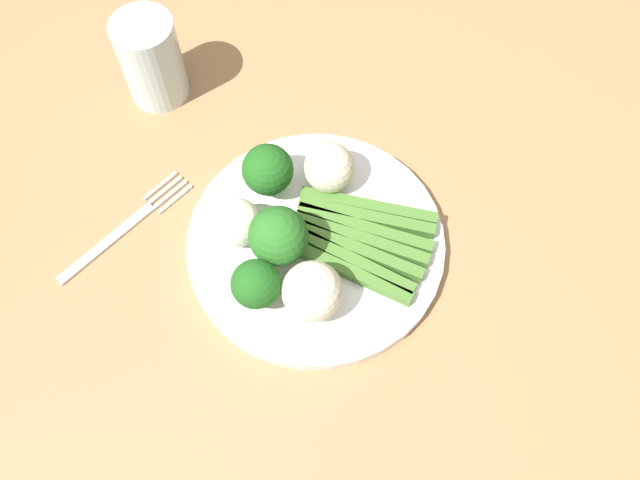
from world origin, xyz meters
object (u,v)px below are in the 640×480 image
object	(u,v)px
plate	(320,246)
cauliflower_mid	(329,168)
cauliflower_front_left	(238,223)
water_glass	(151,60)
dining_table	(328,263)
broccoli_left	(256,284)
cauliflower_front	(313,291)
fork	(126,227)
broccoli_right	(278,237)
broccoli_near_center	(270,167)
asparagus_bundle	(359,238)

from	to	relation	value
plate	cauliflower_mid	size ratio (longest dim) A/B	4.97
cauliflower_front_left	water_glass	bearing A→B (deg)	145.15
dining_table	cauliflower_front_left	size ratio (longest dim) A/B	24.97
broccoli_left	cauliflower_front	world-z (taller)	same
cauliflower_front	water_glass	bearing A→B (deg)	150.50
cauliflower_mid	fork	distance (m)	0.22
dining_table	fork	world-z (taller)	fork
dining_table	cauliflower_front_left	world-z (taller)	cauliflower_front_left
cauliflower_front	cauliflower_front_left	size ratio (longest dim) A/B	1.20
fork	broccoli_right	bearing A→B (deg)	-59.75
broccoli_right	dining_table	bearing A→B (deg)	69.17
dining_table	cauliflower_front	distance (m)	0.17
broccoli_near_center	dining_table	bearing A→B (deg)	-3.40
broccoli_near_center	cauliflower_front	size ratio (longest dim) A/B	1.11
plate	broccoli_right	size ratio (longest dim) A/B	3.69
cauliflower_front	fork	xyz separation A→B (m)	(-0.21, -0.01, -0.04)
water_glass	cauliflower_front	bearing A→B (deg)	-29.50
cauliflower_mid	cauliflower_front_left	size ratio (longest dim) A/B	1.09
broccoli_left	water_glass	xyz separation A→B (m)	(-0.23, 0.18, 0.00)
broccoli_right	broccoli_left	world-z (taller)	broccoli_right
broccoli_near_center	cauliflower_mid	bearing A→B (deg)	32.98
fork	water_glass	distance (m)	0.19
broccoli_left	fork	size ratio (longest dim) A/B	0.35
asparagus_bundle	cauliflower_front	xyz separation A→B (m)	(-0.01, -0.08, 0.02)
plate	asparagus_bundle	distance (m)	0.04
broccoli_left	plate	bearing A→B (deg)	72.48
asparagus_bundle	fork	world-z (taller)	asparagus_bundle
cauliflower_front	asparagus_bundle	bearing A→B (deg)	82.56
cauliflower_mid	water_glass	world-z (taller)	water_glass
cauliflower_front_left	broccoli_left	bearing A→B (deg)	-45.55
asparagus_bundle	cauliflower_mid	distance (m)	0.08
broccoli_near_center	cauliflower_front	xyz separation A→B (m)	(0.10, -0.10, -0.01)
cauliflower_mid	water_glass	distance (m)	0.24
asparagus_bundle	fork	bearing A→B (deg)	-164.67
water_glass	broccoli_right	bearing A→B (deg)	-29.26
asparagus_bundle	broccoli_right	world-z (taller)	broccoli_right
asparagus_bundle	cauliflower_mid	bearing A→B (deg)	133.33
broccoli_right	water_glass	world-z (taller)	water_glass
cauliflower_front	fork	distance (m)	0.22
dining_table	fork	size ratio (longest dim) A/B	7.36
water_glass	plate	bearing A→B (deg)	-20.82
dining_table	broccoli_left	xyz separation A→B (m)	(-0.02, -0.11, 0.15)
broccoli_near_center	cauliflower_front	bearing A→B (deg)	-44.55
asparagus_bundle	water_glass	xyz separation A→B (m)	(-0.29, 0.08, 0.03)
broccoli_right	fork	world-z (taller)	broccoli_right
dining_table	cauliflower_front_left	xyz separation A→B (m)	(-0.07, -0.06, 0.14)
cauliflower_front_left	dining_table	bearing A→B (deg)	39.94
broccoli_right	broccoli_near_center	distance (m)	0.08
plate	asparagus_bundle	world-z (taller)	asparagus_bundle
broccoli_left	cauliflower_mid	xyz separation A→B (m)	(0.00, 0.15, -0.01)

